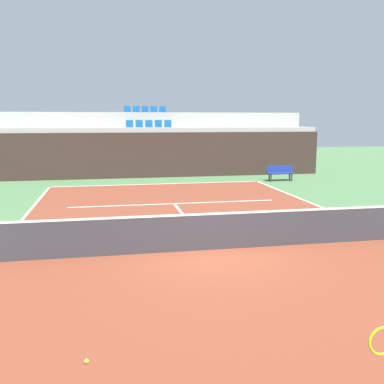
# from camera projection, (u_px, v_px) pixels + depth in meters

# --- Properties ---
(ground_plane) EXTENTS (80.00, 80.00, 0.00)m
(ground_plane) POSITION_uv_depth(u_px,v_px,m) (212.00, 250.00, 11.21)
(ground_plane) COLOR #477042
(court_surface) EXTENTS (11.00, 24.00, 0.01)m
(court_surface) POSITION_uv_depth(u_px,v_px,m) (212.00, 250.00, 11.21)
(court_surface) COLOR brown
(court_surface) RESTS_ON ground_plane
(baseline_far) EXTENTS (11.00, 0.10, 0.00)m
(baseline_far) POSITION_uv_depth(u_px,v_px,m) (158.00, 184.00, 22.77)
(baseline_far) COLOR white
(baseline_far) RESTS_ON court_surface
(service_line_far) EXTENTS (8.26, 0.10, 0.00)m
(service_line_far) POSITION_uv_depth(u_px,v_px,m) (174.00, 204.00, 17.40)
(service_line_far) COLOR white
(service_line_far) RESTS_ON court_surface
(centre_service_line) EXTENTS (0.10, 6.40, 0.00)m
(centre_service_line) POSITION_uv_depth(u_px,v_px,m) (189.00, 222.00, 14.30)
(centre_service_line) COLOR white
(centre_service_line) RESTS_ON court_surface
(back_wall) EXTENTS (20.57, 0.30, 2.62)m
(back_wall) POSITION_uv_depth(u_px,v_px,m) (152.00, 155.00, 25.29)
(back_wall) COLOR #33231E
(back_wall) RESTS_ON ground_plane
(stands_tier_lower) EXTENTS (20.57, 2.40, 2.89)m
(stands_tier_lower) POSITION_uv_depth(u_px,v_px,m) (150.00, 151.00, 26.58)
(stands_tier_lower) COLOR #9E9E99
(stands_tier_lower) RESTS_ON ground_plane
(stands_tier_upper) EXTENTS (20.57, 2.40, 3.82)m
(stands_tier_upper) POSITION_uv_depth(u_px,v_px,m) (146.00, 142.00, 28.83)
(stands_tier_upper) COLOR #9E9E99
(stands_tier_upper) RESTS_ON ground_plane
(seating_row_lower) EXTENTS (2.78, 0.44, 0.44)m
(seating_row_lower) POSITION_uv_depth(u_px,v_px,m) (149.00, 125.00, 26.41)
(seating_row_lower) COLOR #145193
(seating_row_lower) RESTS_ON stands_tier_lower
(seating_row_upper) EXTENTS (2.78, 0.44, 0.44)m
(seating_row_upper) POSITION_uv_depth(u_px,v_px,m) (145.00, 111.00, 28.59)
(seating_row_upper) COLOR #145193
(seating_row_upper) RESTS_ON stands_tier_upper
(tennis_net) EXTENTS (11.08, 0.08, 1.07)m
(tennis_net) POSITION_uv_depth(u_px,v_px,m) (212.00, 231.00, 11.12)
(tennis_net) COLOR black
(tennis_net) RESTS_ON court_surface
(player_bench) EXTENTS (1.50, 0.40, 0.85)m
(player_bench) POSITION_uv_depth(u_px,v_px,m) (280.00, 172.00, 23.97)
(player_bench) COLOR navy
(player_bench) RESTS_ON ground_plane
(tennis_ball_2) EXTENTS (0.07, 0.07, 0.07)m
(tennis_ball_2) POSITION_uv_depth(u_px,v_px,m) (87.00, 361.00, 5.95)
(tennis_ball_2) COLOR #CCE033
(tennis_ball_2) RESTS_ON court_surface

